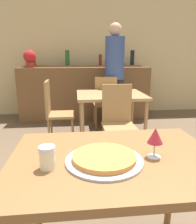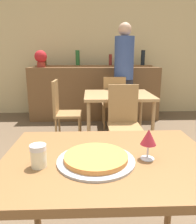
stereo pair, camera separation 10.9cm
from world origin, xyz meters
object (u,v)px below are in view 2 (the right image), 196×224
(chair_far_side_back, at_px, (114,100))
(person_standing, at_px, (124,72))
(chair_far_side_front, at_px, (124,118))
(cheese_shaker, at_px, (38,156))
(chair_far_side_left, at_px, (62,108))
(potted_plant, at_px, (41,58))
(wine_glass, at_px, (149,138))
(pizza_tray, at_px, (96,159))

(chair_far_side_back, xyz_separation_m, person_standing, (0.18, 0.10, 0.48))
(chair_far_side_front, xyz_separation_m, cheese_shaker, (-0.67, -1.67, 0.30))
(person_standing, bearing_deg, chair_far_side_left, -145.68)
(chair_far_side_back, relative_size, person_standing, 0.51)
(chair_far_side_back, xyz_separation_m, potted_plant, (-1.38, 0.63, 0.72))
(cheese_shaker, relative_size, wine_glass, 0.69)
(wine_glass, bearing_deg, person_standing, 83.82)
(pizza_tray, bearing_deg, potted_plant, 105.90)
(chair_far_side_back, height_order, person_standing, person_standing)
(chair_far_side_left, xyz_separation_m, potted_plant, (-0.54, 1.23, 0.72))
(chair_far_side_front, distance_m, potted_plant, 2.40)
(chair_far_side_back, distance_m, person_standing, 0.52)
(person_standing, bearing_deg, chair_far_side_back, -151.12)
(wine_glass, bearing_deg, chair_far_side_left, 107.77)
(chair_far_side_back, bearing_deg, person_standing, -151.12)
(chair_far_side_front, relative_size, chair_far_side_back, 1.00)
(chair_far_side_front, xyz_separation_m, chair_far_side_left, (-0.84, 0.60, 0.00))
(pizza_tray, relative_size, person_standing, 0.21)
(cheese_shaker, distance_m, person_standing, 3.09)
(pizza_tray, distance_m, wine_glass, 0.28)
(pizza_tray, height_order, cheese_shaker, cheese_shaker)
(potted_plant, bearing_deg, wine_glass, -70.03)
(chair_far_side_left, xyz_separation_m, cheese_shaker, (0.17, -2.27, 0.30))
(chair_far_side_left, distance_m, potted_plant, 1.52)
(pizza_tray, bearing_deg, chair_far_side_back, 82.01)
(cheese_shaker, distance_m, wine_glass, 0.54)
(chair_far_side_back, height_order, wine_glass, chair_far_side_back)
(potted_plant, bearing_deg, person_standing, -18.74)
(cheese_shaker, distance_m, potted_plant, 3.59)
(chair_far_side_front, distance_m, chair_far_side_left, 1.03)
(wine_glass, bearing_deg, cheese_shaker, -173.48)
(chair_far_side_front, bearing_deg, cheese_shaker, -111.78)
(chair_far_side_left, xyz_separation_m, person_standing, (1.02, 0.70, 0.48))
(chair_far_side_front, bearing_deg, potted_plant, 127.11)
(potted_plant, bearing_deg, chair_far_side_left, -66.22)
(chair_far_side_front, bearing_deg, pizza_tray, -103.66)
(cheese_shaker, height_order, person_standing, person_standing)
(chair_far_side_front, xyz_separation_m, potted_plant, (-1.38, 1.82, 0.72))
(cheese_shaker, bearing_deg, chair_far_side_left, 94.33)
(person_standing, relative_size, potted_plant, 5.58)
(pizza_tray, height_order, person_standing, person_standing)
(chair_far_side_back, distance_m, pizza_tray, 2.86)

